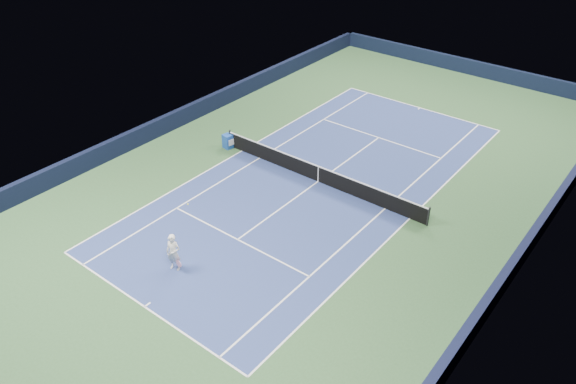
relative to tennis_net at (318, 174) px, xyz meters
The scene contains 19 objects.
ground 0.50m from the tennis_net, ahead, with size 40.00×40.00×0.00m, color #2B4E2A.
wall_far 19.83m from the tennis_net, 90.00° to the left, with size 22.00×0.35×1.10m, color black.
wall_right 10.83m from the tennis_net, ahead, with size 0.35×40.00×1.10m, color #101532.
wall_left 10.83m from the tennis_net, behind, with size 0.35×40.00×1.10m, color black.
court_surface 0.50m from the tennis_net, ahead, with size 10.97×23.77×0.01m, color navy.
baseline_far 11.90m from the tennis_net, 90.00° to the left, with size 10.97×0.08×0.00m, color white.
baseline_near 11.90m from the tennis_net, 90.00° to the right, with size 10.97×0.08×0.00m, color white.
sideline_doubles_right 5.51m from the tennis_net, ahead, with size 0.08×23.77×0.00m, color white.
sideline_doubles_left 5.51m from the tennis_net, behind, with size 0.08×23.77×0.00m, color white.
sideline_singles_right 4.14m from the tennis_net, ahead, with size 0.08×23.77×0.00m, color white.
sideline_singles_left 4.14m from the tennis_net, behind, with size 0.08×23.77×0.00m, color white.
service_line_far 6.42m from the tennis_net, 90.00° to the left, with size 8.23×0.08×0.00m, color white.
service_line_near 6.42m from the tennis_net, 90.00° to the right, with size 8.23×0.08×0.00m, color white.
center_service_line 0.50m from the tennis_net, ahead, with size 0.08×12.80×0.00m, color white.
center_mark_far 11.75m from the tennis_net, 90.00° to the left, with size 0.08×0.30×0.00m, color white.
center_mark_near 11.75m from the tennis_net, 90.00° to the right, with size 0.08×0.30×0.00m, color white.
tennis_net is the anchor object (origin of this frame).
sponsor_cube 6.40m from the tennis_net, behind, with size 0.62×0.54×0.85m.
tennis_player 9.57m from the tennis_net, 94.45° to the right, with size 0.85×1.34×2.90m.
Camera 1 is at (14.45, -21.06, 16.08)m, focal length 35.00 mm.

